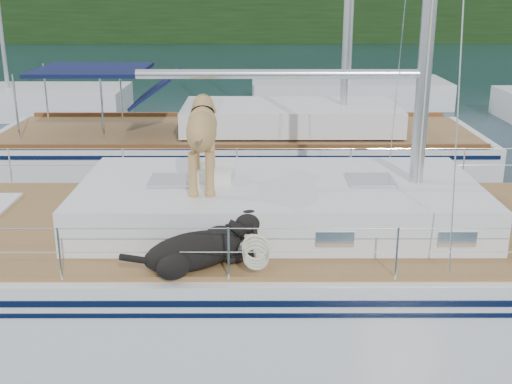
{
  "coord_description": "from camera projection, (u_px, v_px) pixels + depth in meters",
  "views": [
    {
      "loc": [
        0.48,
        -8.06,
        4.25
      ],
      "look_at": [
        0.5,
        0.2,
        1.6
      ],
      "focal_mm": 45.0,
      "sensor_mm": 36.0,
      "label": 1
    }
  ],
  "objects": [
    {
      "name": "ground",
      "position": [
        220.0,
        305.0,
        8.97
      ],
      "size": [
        120.0,
        120.0,
        0.0
      ],
      "primitive_type": "plane",
      "color": "black",
      "rests_on": "ground"
    },
    {
      "name": "tree_line",
      "position": [
        249.0,
        3.0,
        50.91
      ],
      "size": [
        90.0,
        3.0,
        6.0
      ],
      "primitive_type": "cube",
      "color": "black",
      "rests_on": "ground"
    },
    {
      "name": "bg_boat_center",
      "position": [
        348.0,
        93.0,
        24.08
      ],
      "size": [
        7.2,
        3.0,
        11.65
      ],
      "color": "white",
      "rests_on": "ground"
    },
    {
      "name": "bg_boat_west",
      "position": [
        10.0,
        102.0,
        22.15
      ],
      "size": [
        8.0,
        3.0,
        11.65
      ],
      "color": "white",
      "rests_on": "ground"
    },
    {
      "name": "neighbor_sailboat",
      "position": [
        242.0,
        152.0,
        14.75
      ],
      "size": [
        11.0,
        3.5,
        13.3
      ],
      "color": "white",
      "rests_on": "ground"
    },
    {
      "name": "main_sailboat",
      "position": [
        226.0,
        260.0,
        8.75
      ],
      "size": [
        12.0,
        3.98,
        14.01
      ],
      "color": "white",
      "rests_on": "ground"
    },
    {
      "name": "shore_bank",
      "position": [
        249.0,
        33.0,
        52.78
      ],
      "size": [
        92.0,
        1.0,
        1.2
      ],
      "primitive_type": "cube",
      "color": "#595147",
      "rests_on": "ground"
    }
  ]
}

